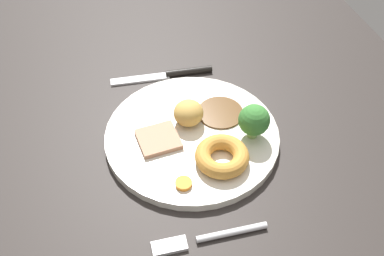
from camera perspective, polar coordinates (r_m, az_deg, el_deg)
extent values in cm
cube|color=#2B2623|center=(67.33, 2.38, -4.46)|extent=(120.00, 84.00, 3.60)
cylinder|color=silver|center=(67.51, 0.00, -1.00)|extent=(27.04, 27.04, 1.40)
cylinder|color=#563819|center=(70.07, 3.77, 2.06)|extent=(7.41, 7.41, 0.30)
cube|color=tan|center=(65.70, -4.45, -1.47)|extent=(6.40, 6.61, 0.80)
torus|color=#C68938|center=(62.40, 3.97, -3.73)|extent=(7.90, 7.90, 2.36)
ellipsoid|color=tan|center=(67.26, -0.47, 2.00)|extent=(6.62, 6.60, 3.89)
cylinder|color=orange|center=(60.33, -1.12, -7.32)|extent=(2.38, 2.38, 0.64)
cylinder|color=#8CB766|center=(66.60, 7.97, -0.48)|extent=(1.58, 1.58, 1.70)
sphere|color=#387A33|center=(64.81, 8.19, 1.05)|extent=(4.77, 4.77, 4.77)
cylinder|color=silver|center=(57.81, 5.28, -13.53)|extent=(1.12, 9.52, 0.90)
cube|color=silver|center=(56.85, -2.99, -15.30)|extent=(2.10, 4.55, 0.60)
cylinder|color=black|center=(79.40, -0.40, 7.48)|extent=(1.73, 8.56, 1.20)
cube|color=silver|center=(78.87, -6.87, 6.42)|extent=(2.35, 10.59, 0.40)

